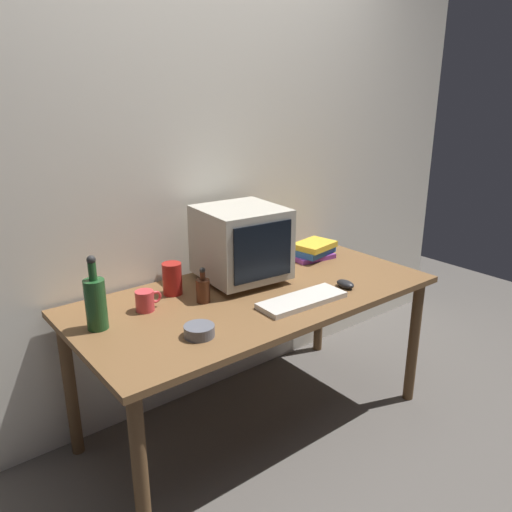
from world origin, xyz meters
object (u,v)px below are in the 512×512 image
(cd_spindle, at_px, (199,331))
(computer_mouse, at_px, (345,284))
(metal_canister, at_px, (172,279))
(book_stack, at_px, (314,250))
(keyboard, at_px, (302,300))
(bottle_tall, at_px, (96,302))
(crt_monitor, at_px, (241,243))
(mug, at_px, (145,301))
(bottle_short, at_px, (203,289))

(cd_spindle, bearing_deg, computer_mouse, -0.71)
(cd_spindle, xyz_separation_m, metal_canister, (0.13, 0.44, 0.05))
(computer_mouse, relative_size, book_stack, 0.38)
(keyboard, distance_m, book_stack, 0.63)
(keyboard, relative_size, bottle_tall, 1.37)
(computer_mouse, bearing_deg, crt_monitor, 133.50)
(book_stack, distance_m, mug, 1.06)
(keyboard, xyz_separation_m, mug, (-0.59, 0.36, 0.03))
(book_stack, bearing_deg, keyboard, -139.03)
(crt_monitor, distance_m, cd_spindle, 0.64)
(mug, height_order, metal_canister, metal_canister)
(cd_spindle, distance_m, metal_canister, 0.46)
(crt_monitor, bearing_deg, metal_canister, 170.59)
(bottle_tall, bearing_deg, crt_monitor, 5.13)
(bottle_tall, relative_size, mug, 2.56)
(crt_monitor, bearing_deg, cd_spindle, -142.14)
(crt_monitor, height_order, mug, crt_monitor)
(book_stack, height_order, mug, book_stack)
(book_stack, relative_size, mug, 2.19)
(computer_mouse, bearing_deg, mug, 160.66)
(crt_monitor, xyz_separation_m, metal_canister, (-0.36, 0.06, -0.12))
(crt_monitor, relative_size, keyboard, 0.99)
(metal_canister, bearing_deg, mug, -153.69)
(mug, bearing_deg, bottle_short, -17.59)
(crt_monitor, height_order, bottle_tall, crt_monitor)
(keyboard, relative_size, mug, 3.50)
(bottle_short, distance_m, metal_canister, 0.18)
(keyboard, relative_size, book_stack, 1.60)
(metal_canister, bearing_deg, crt_monitor, -9.41)
(bottle_tall, height_order, book_stack, bottle_tall)
(keyboard, bearing_deg, computer_mouse, 2.79)
(mug, bearing_deg, keyboard, -31.56)
(crt_monitor, height_order, metal_canister, crt_monitor)
(crt_monitor, relative_size, computer_mouse, 4.17)
(book_stack, relative_size, metal_canister, 1.75)
(metal_canister, bearing_deg, bottle_tall, -162.77)
(book_stack, height_order, metal_canister, metal_canister)
(crt_monitor, relative_size, metal_canister, 2.78)
(bottle_short, xyz_separation_m, mug, (-0.24, 0.08, -0.01))
(bottle_short, bearing_deg, crt_monitor, 20.34)
(bottle_short, bearing_deg, metal_canister, 109.69)
(keyboard, bearing_deg, metal_canister, 133.92)
(crt_monitor, distance_m, keyboard, 0.43)
(bottle_short, xyz_separation_m, book_stack, (0.82, 0.13, -0.01))
(cd_spindle, bearing_deg, metal_canister, 73.24)
(crt_monitor, relative_size, book_stack, 1.58)
(book_stack, xyz_separation_m, cd_spindle, (-1.01, -0.40, -0.02))
(crt_monitor, relative_size, bottle_tall, 1.36)
(computer_mouse, bearing_deg, bottle_short, 158.93)
(crt_monitor, xyz_separation_m, mug, (-0.54, -0.03, -0.15))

